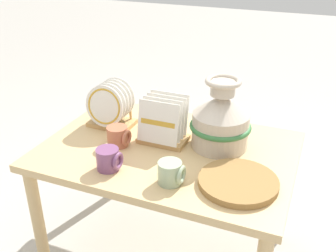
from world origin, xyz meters
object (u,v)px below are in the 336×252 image
Objects in this scene: ceramic_vase at (221,119)px; mug_terracotta_glaze at (118,136)px; mug_sage_glaze at (171,173)px; mug_plum_glaze at (109,159)px; dish_rack_round_plates at (110,108)px; dish_rack_square_plates at (163,126)px; wicker_charger_stack at (238,182)px.

mug_terracotta_glaze is (-0.42, -0.17, -0.09)m from ceramic_vase.
ceramic_vase is at bearing 75.40° from mug_sage_glaze.
mug_plum_glaze is at bearing -72.42° from mug_terracotta_glaze.
ceramic_vase is 0.56m from dish_rack_round_plates.
mug_sage_glaze is (0.27, 0.00, 0.00)m from mug_plum_glaze.
dish_rack_round_plates is 0.22m from mug_terracotta_glaze.
mug_plum_glaze is (-0.11, -0.30, -0.03)m from dish_rack_square_plates.
wicker_charger_stack is 0.26m from mug_sage_glaze.
wicker_charger_stack is at bearing 19.00° from mug_sage_glaze.
ceramic_vase is 0.33m from wicker_charger_stack.
mug_sage_glaze is at bearing -104.60° from ceramic_vase.
dish_rack_round_plates is at bearing 128.99° from mug_terracotta_glaze.
wicker_charger_stack is 3.01× the size of mug_sage_glaze.
ceramic_vase is at bearing 22.12° from mug_terracotta_glaze.
dish_rack_round_plates reaches higher than mug_terracotta_glaze.
dish_rack_round_plates is 0.40m from mug_plum_glaze.
ceramic_vase is 1.04× the size of wicker_charger_stack.
dish_rack_round_plates is at bearing -179.15° from ceramic_vase.
ceramic_vase reaches higher than wicker_charger_stack.
mug_sage_glaze is at bearing -36.81° from dish_rack_round_plates.
dish_rack_square_plates is 0.46m from wicker_charger_stack.
mug_terracotta_glaze is at bearing 151.05° from mug_sage_glaze.
dish_rack_round_plates is 0.31m from dish_rack_square_plates.
dish_rack_round_plates reaches higher than mug_plum_glaze.
mug_plum_glaze is (-0.36, -0.36, -0.09)m from ceramic_vase.
mug_terracotta_glaze is at bearing -157.88° from ceramic_vase.
mug_terracotta_glaze is at bearing 107.58° from mug_plum_glaze.
wicker_charger_stack is 0.59m from mug_terracotta_glaze.
mug_sage_glaze is at bearing 0.96° from mug_plum_glaze.
ceramic_vase reaches higher than dish_rack_round_plates.
dish_rack_round_plates is 2.21× the size of mug_terracotta_glaze.
ceramic_vase is 0.26m from dish_rack_square_plates.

